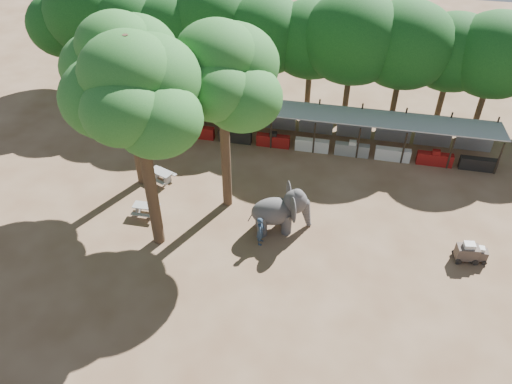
% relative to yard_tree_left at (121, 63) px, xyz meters
% --- Properties ---
extents(ground, '(100.00, 100.00, 0.00)m').
position_rel_yard_tree_left_xyz_m(ground, '(9.13, -7.19, -8.20)').
color(ground, brown).
rests_on(ground, ground).
extents(vendor_stalls, '(28.00, 2.99, 2.80)m').
position_rel_yard_tree_left_xyz_m(vendor_stalls, '(9.13, 6.65, -7.02)').
color(vendor_stalls, '#989B9E').
rests_on(vendor_stalls, ground).
extents(yard_tree_left, '(7.10, 6.90, 11.02)m').
position_rel_yard_tree_left_xyz_m(yard_tree_left, '(0.00, 0.00, 0.00)').
color(yard_tree_left, '#332316').
rests_on(yard_tree_left, ground).
extents(yard_tree_center, '(7.10, 6.90, 12.04)m').
position_rel_yard_tree_left_xyz_m(yard_tree_center, '(3.00, -5.00, 1.01)').
color(yard_tree_center, '#332316').
rests_on(yard_tree_center, ground).
extents(yard_tree_back, '(7.10, 6.90, 11.36)m').
position_rel_yard_tree_left_xyz_m(yard_tree_back, '(6.00, -1.00, 0.34)').
color(yard_tree_back, '#332316').
rests_on(yard_tree_back, ground).
extents(backdrop_trees, '(46.46, 5.95, 8.33)m').
position_rel_yard_tree_left_xyz_m(backdrop_trees, '(9.13, 11.81, -2.69)').
color(backdrop_trees, '#332316').
rests_on(backdrop_trees, ground).
extents(elephant, '(3.72, 2.78, 2.76)m').
position_rel_yard_tree_left_xyz_m(elephant, '(9.71, -2.76, -6.82)').
color(elephant, '#3C3A3A').
rests_on(elephant, ground).
extents(handler, '(0.46, 0.67, 1.84)m').
position_rel_yard_tree_left_xyz_m(handler, '(8.83, -4.21, -7.28)').
color(handler, '#26384C').
rests_on(handler, ground).
extents(picnic_table_near, '(1.46, 1.31, 0.72)m').
position_rel_yard_tree_left_xyz_m(picnic_table_near, '(1.57, -3.23, -7.73)').
color(picnic_table_near, gray).
rests_on(picnic_table_near, ground).
extents(picnic_table_far, '(1.94, 1.86, 0.77)m').
position_rel_yard_tree_left_xyz_m(picnic_table_far, '(1.34, 0.13, -7.70)').
color(picnic_table_far, gray).
rests_on(picnic_table_far, ground).
extents(cart_front, '(1.35, 0.98, 1.23)m').
position_rel_yard_tree_left_xyz_m(cart_front, '(20.00, -3.20, -7.60)').
color(cart_front, '#3D322B').
rests_on(cart_front, ground).
extents(cart_back, '(0.98, 0.64, 0.96)m').
position_rel_yard_tree_left_xyz_m(cart_back, '(20.63, -3.09, -7.73)').
color(cart_back, '#3D322B').
rests_on(cart_back, ground).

